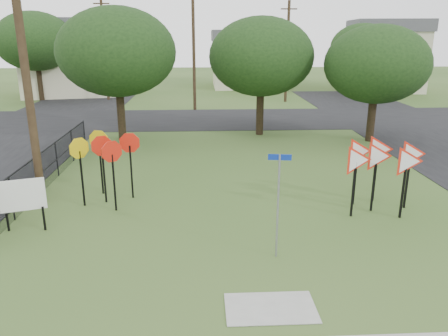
% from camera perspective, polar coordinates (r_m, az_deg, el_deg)
% --- Properties ---
extents(ground, '(140.00, 140.00, 0.00)m').
position_cam_1_polar(ground, '(12.20, 4.35, -11.35)').
color(ground, '#32501E').
extents(street_far, '(60.00, 8.00, 0.02)m').
position_cam_1_polar(street_far, '(31.21, -0.21, 6.43)').
color(street_far, black).
rests_on(street_far, ground).
extents(curb_pad, '(2.00, 1.20, 0.02)m').
position_cam_1_polar(curb_pad, '(10.17, 6.10, -17.73)').
color(curb_pad, gray).
rests_on(curb_pad, ground).
extents(street_name_sign, '(0.59, 0.11, 2.89)m').
position_cam_1_polar(street_name_sign, '(11.53, 7.08, -4.08)').
color(street_name_sign, gray).
rests_on(street_name_sign, ground).
extents(stop_sign_cluster, '(2.24, 2.01, 2.46)m').
position_cam_1_polar(stop_sign_cluster, '(15.81, -15.30, 1.94)').
color(stop_sign_cluster, black).
rests_on(stop_sign_cluster, ground).
extents(yield_sign_cluster, '(3.17, 1.67, 2.48)m').
position_cam_1_polar(yield_sign_cluster, '(15.46, 19.75, 1.15)').
color(yield_sign_cluster, black).
rests_on(yield_sign_cluster, ground).
extents(info_board, '(1.27, 0.43, 1.65)m').
position_cam_1_polar(info_board, '(14.51, -24.82, -3.48)').
color(info_board, black).
rests_on(info_board, ground).
extents(utility_pole_main, '(3.55, 0.33, 10.00)m').
position_cam_1_polar(utility_pole_main, '(16.20, -24.57, 13.54)').
color(utility_pole_main, '#3C2C1B').
rests_on(utility_pole_main, ground).
extents(far_pole_a, '(1.40, 0.24, 9.00)m').
position_cam_1_polar(far_pole_a, '(34.65, -3.97, 15.10)').
color(far_pole_a, '#3C2C1B').
rests_on(far_pole_a, ground).
extents(far_pole_b, '(1.40, 0.24, 8.50)m').
position_cam_1_polar(far_pole_b, '(39.37, 8.26, 14.85)').
color(far_pole_b, '#3C2C1B').
rests_on(far_pole_b, ground).
extents(far_pole_c, '(1.40, 0.24, 9.00)m').
position_cam_1_polar(far_pole_c, '(41.53, -15.33, 14.89)').
color(far_pole_c, '#3C2C1B').
rests_on(far_pole_c, ground).
extents(fence_run, '(0.05, 11.55, 1.50)m').
position_cam_1_polar(fence_run, '(18.65, -22.05, 0.23)').
color(fence_run, black).
rests_on(fence_run, ground).
extents(house_left, '(10.58, 8.88, 7.20)m').
position_cam_1_polar(house_left, '(46.41, -19.17, 13.57)').
color(house_left, beige).
rests_on(house_left, ground).
extents(house_mid, '(8.40, 8.40, 6.20)m').
position_cam_1_polar(house_mid, '(50.99, 3.31, 14.13)').
color(house_mid, beige).
rests_on(house_mid, ground).
extents(house_right, '(8.30, 8.30, 7.20)m').
position_cam_1_polar(house_right, '(50.57, 20.30, 13.68)').
color(house_right, beige).
rests_on(house_right, ground).
extents(tree_near_left, '(6.40, 6.40, 7.27)m').
position_cam_1_polar(tree_near_left, '(25.06, -13.83, 14.49)').
color(tree_near_left, black).
rests_on(tree_near_left, ground).
extents(tree_near_mid, '(6.00, 6.00, 6.80)m').
position_cam_1_polar(tree_near_mid, '(25.89, 4.89, 14.27)').
color(tree_near_mid, black).
rests_on(tree_near_mid, ground).
extents(tree_near_right, '(5.60, 5.60, 6.33)m').
position_cam_1_polar(tree_near_right, '(25.50, 19.32, 12.65)').
color(tree_near_right, black).
rests_on(tree_near_right, ground).
extents(tree_far_left, '(6.80, 6.80, 7.73)m').
position_cam_1_polar(tree_far_left, '(43.16, -23.47, 14.95)').
color(tree_far_left, black).
rests_on(tree_far_left, ground).
extents(tree_far_right, '(6.00, 6.00, 6.80)m').
position_cam_1_polar(tree_far_right, '(45.36, 17.59, 14.78)').
color(tree_far_right, black).
rests_on(tree_far_right, ground).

